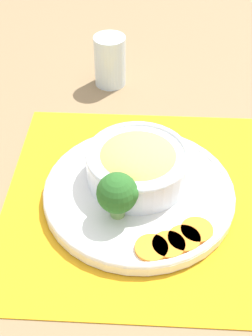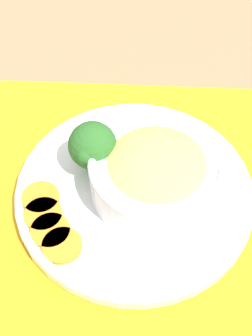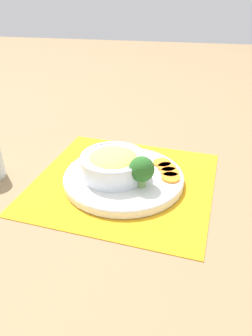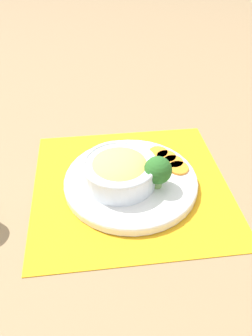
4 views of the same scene
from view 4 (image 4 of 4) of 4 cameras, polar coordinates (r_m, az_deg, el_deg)
name	(u,v)px [view 4 (image 4 of 4)]	position (r m, az deg, el deg)	size (l,w,h in m)	color
ground_plane	(131,185)	(0.75, 0.83, -3.04)	(4.00, 4.00, 0.00)	#8C704C
placemat	(131,185)	(0.75, 0.83, -2.93)	(0.47, 0.49, 0.00)	orange
plate	(131,180)	(0.74, 0.84, -2.18)	(0.30, 0.30, 0.02)	white
bowl	(120,170)	(0.71, -1.11, -0.35)	(0.16, 0.16, 0.07)	silver
broccoli_floret	(158,170)	(0.70, 5.58, -0.40)	(0.06, 0.06, 0.08)	#759E51
carrot_slice_near	(179,168)	(0.77, 9.14, 0.00)	(0.05, 0.05, 0.01)	orange
carrot_slice_middle	(173,162)	(0.79, 8.23, 1.06)	(0.05, 0.05, 0.01)	orange
carrot_slice_far	(166,157)	(0.80, 7.03, 1.97)	(0.05, 0.05, 0.01)	orange
carrot_slice_extra	(158,153)	(0.81, 5.62, 2.70)	(0.05, 0.05, 0.01)	orange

